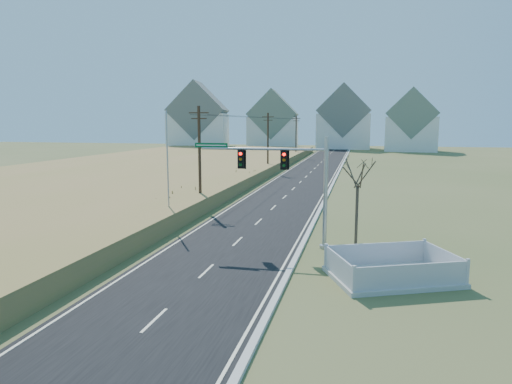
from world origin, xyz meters
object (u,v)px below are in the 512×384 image
fence_enclosure (392,274)px  flagpole (168,179)px  traffic_signal_mast (295,179)px  open_sign (352,261)px  bare_tree (358,171)px

fence_enclosure → flagpole: bearing=126.2°
traffic_signal_mast → flagpole: flagpole is taller
fence_enclosure → open_sign: bearing=122.4°
fence_enclosure → flagpole: 18.44m
fence_enclosure → flagpole: flagpole is taller
flagpole → bare_tree: flagpole is taller
fence_enclosure → open_sign: (-1.92, 1.30, 0.10)m
traffic_signal_mast → fence_enclosure: traffic_signal_mast is taller
traffic_signal_mast → open_sign: 6.30m
fence_enclosure → open_sign: 2.32m
fence_enclosure → open_sign: fence_enclosure is taller
flagpole → bare_tree: size_ratio=1.44×
open_sign → flagpole: (-13.79, 7.84, 3.00)m
bare_tree → traffic_signal_mast: bearing=-176.7°
open_sign → bare_tree: (0.11, 3.73, 4.36)m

